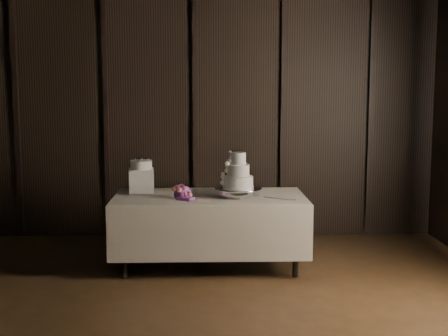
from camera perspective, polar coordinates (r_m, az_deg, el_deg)
room at (r=4.32m, az=-3.60°, el=2.29°), size 6.08×7.08×3.08m
display_table at (r=6.55m, az=-1.32°, el=-5.51°), size 1.99×1.05×0.76m
cake_stand at (r=6.42m, az=1.32°, el=-2.23°), size 0.61×0.61×0.09m
wedding_cake at (r=6.38m, az=1.09°, el=-0.57°), size 0.35×0.31×0.37m
bouquet at (r=6.35m, az=-3.98°, el=-2.25°), size 0.42×0.45×0.17m
box_pedestal at (r=6.73m, az=-7.56°, el=-1.16°), size 0.29×0.29×0.25m
small_cake at (r=6.71m, az=-7.59°, el=0.29°), size 0.27×0.27×0.09m
cake_knife at (r=6.31m, az=4.73°, el=-2.79°), size 0.31×0.24×0.01m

